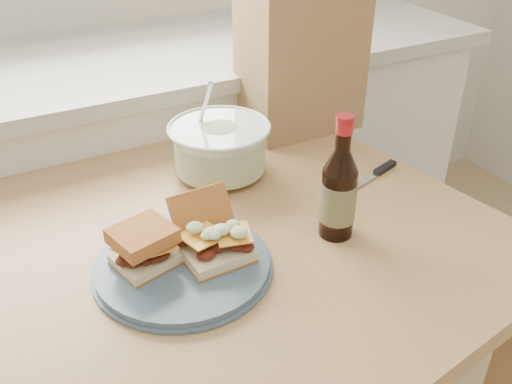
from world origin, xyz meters
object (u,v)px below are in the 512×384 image
dining_table (226,275)px  paper_bag (301,56)px  beer_bottle (339,192)px  plate (183,265)px  coleslaw_bowl (220,150)px

dining_table → paper_bag: paper_bag is taller
beer_bottle → paper_bag: 0.50m
plate → paper_bag: size_ratio=0.82×
dining_table → plate: 0.19m
coleslaw_bowl → dining_table: bearing=-112.8°
dining_table → coleslaw_bowl: coleslaw_bowl is taller
dining_table → beer_bottle: bearing=-40.8°
dining_table → plate: bearing=-156.0°
plate → coleslaw_bowl: bearing=54.2°
coleslaw_bowl → beer_bottle: size_ratio=0.92×
beer_bottle → dining_table: bearing=171.4°
plate → coleslaw_bowl: 0.35m
dining_table → plate: (-0.12, -0.08, 0.13)m
coleslaw_bowl → paper_bag: size_ratio=0.61×
beer_bottle → paper_bag: bearing=89.8°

